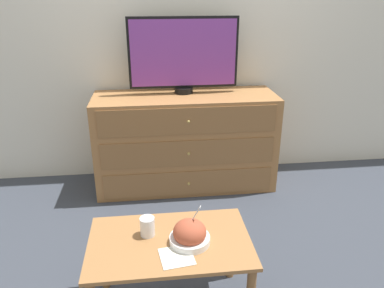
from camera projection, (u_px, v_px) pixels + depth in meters
The scene contains 8 objects.
ground_plane at pixel (187, 169), 3.60m from camera, with size 12.00×12.00×0.00m, color #383D47.
wall_back at pixel (186, 28), 3.12m from camera, with size 12.00×0.05×2.60m.
dresser at pixel (185, 141), 3.18m from camera, with size 1.49×0.52×0.81m.
tv at pixel (183, 54), 2.98m from camera, with size 0.88×0.15×0.60m.
coffee_table at pixel (170, 253), 1.89m from camera, with size 0.81×0.50×0.45m.
takeout_bowl at pixel (190, 234), 1.83m from camera, with size 0.20×0.20×0.20m.
drink_cup at pixel (147, 227), 1.89m from camera, with size 0.07×0.07×0.10m.
napkin at pixel (177, 257), 1.75m from camera, with size 0.17×0.17×0.00m.
Camera 1 is at (-0.33, -3.21, 1.61)m, focal length 35.00 mm.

